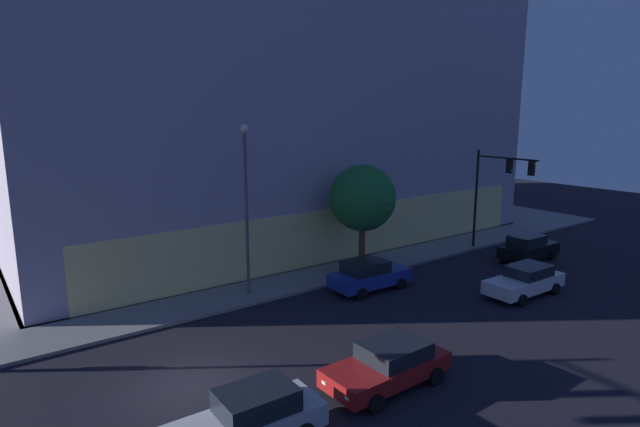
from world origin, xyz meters
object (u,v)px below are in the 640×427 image
at_px(car_silver, 249,419).
at_px(modern_building, 233,100).
at_px(traffic_light_far_corner, 497,181).
at_px(car_black, 528,248).
at_px(street_lamp_sidewalk, 246,191).
at_px(car_red, 388,364).
at_px(car_white, 525,280).
at_px(car_blue, 369,275).
at_px(sidewalk_tree, 363,198).

bearing_deg(car_silver, modern_building, 63.44).
distance_m(traffic_light_far_corner, car_black, 4.76).
height_order(street_lamp_sidewalk, car_black, street_lamp_sidewalk).
bearing_deg(car_black, traffic_light_far_corner, 98.79).
height_order(traffic_light_far_corner, car_red, traffic_light_far_corner).
distance_m(street_lamp_sidewalk, car_white, 15.34).
relative_size(modern_building, car_silver, 8.02).
height_order(car_blue, car_white, car_blue).
bearing_deg(car_white, car_silver, -171.82).
bearing_deg(modern_building, car_silver, -116.56).
bearing_deg(car_red, car_white, 11.24).
xyz_separation_m(sidewalk_tree, car_red, (-7.81, -10.52, -3.73)).
bearing_deg(modern_building, car_red, -106.85).
bearing_deg(car_red, traffic_light_far_corner, 25.15).
xyz_separation_m(car_red, car_black, (18.08, 5.93, 0.08)).
relative_size(street_lamp_sidewalk, car_silver, 1.90).
xyz_separation_m(modern_building, car_white, (3.67, -25.76, -9.71)).
distance_m(modern_building, traffic_light_far_corner, 22.57).
bearing_deg(car_silver, traffic_light_far_corner, 19.92).
bearing_deg(street_lamp_sidewalk, car_black, -15.53).
xyz_separation_m(car_blue, car_white, (6.12, -5.48, -0.04)).
height_order(traffic_light_far_corner, car_blue, traffic_light_far_corner).
relative_size(car_blue, car_white, 0.94).
bearing_deg(car_white, traffic_light_far_corner, 46.92).
distance_m(modern_building, sidewalk_tree, 18.67).
height_order(traffic_light_far_corner, car_white, traffic_light_far_corner).
bearing_deg(traffic_light_far_corner, modern_building, 114.79).
relative_size(sidewalk_tree, car_silver, 1.38).
distance_m(car_white, car_black, 6.85).
xyz_separation_m(car_white, car_black, (5.88, 3.51, 0.08)).
xyz_separation_m(modern_building, car_blue, (-2.45, -20.28, -9.67)).
bearing_deg(car_black, car_silver, -165.64).
xyz_separation_m(car_red, car_white, (12.20, 2.42, 0.01)).
height_order(traffic_light_far_corner, street_lamp_sidewalk, street_lamp_sidewalk).
distance_m(traffic_light_far_corner, car_white, 9.09).
height_order(traffic_light_far_corner, sidewalk_tree, traffic_light_far_corner).
xyz_separation_m(modern_building, street_lamp_sidewalk, (-8.21, -17.32, -4.92)).
xyz_separation_m(traffic_light_far_corner, car_red, (-17.71, -8.32, -4.19)).
distance_m(street_lamp_sidewalk, car_silver, 13.36).
height_order(modern_building, car_black, modern_building).
height_order(sidewalk_tree, car_silver, sidewalk_tree).
relative_size(car_red, car_black, 1.05).
distance_m(traffic_light_far_corner, car_silver, 25.15).
distance_m(car_silver, car_white, 18.01).
distance_m(modern_building, street_lamp_sidewalk, 19.79).
relative_size(modern_building, car_blue, 8.17).
bearing_deg(car_blue, car_red, -127.58).
bearing_deg(car_blue, car_silver, -145.51).
bearing_deg(car_silver, car_red, 1.40).
bearing_deg(car_silver, sidewalk_tree, 38.41).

